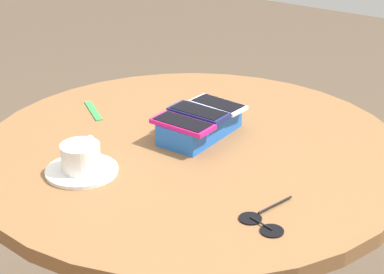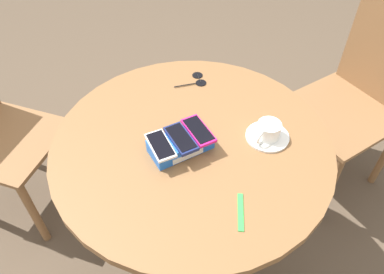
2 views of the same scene
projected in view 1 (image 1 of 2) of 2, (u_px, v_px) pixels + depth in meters
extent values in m
cylinder|color=brown|center=(192.00, 151.00, 1.42)|extent=(0.95, 0.95, 0.03)
cube|color=blue|center=(200.00, 126.00, 1.45)|extent=(0.20, 0.10, 0.05)
cube|color=white|center=(182.00, 124.00, 1.48)|extent=(0.11, 0.00, 0.02)
cube|color=silver|center=(218.00, 105.00, 1.48)|extent=(0.07, 0.13, 0.01)
cube|color=black|center=(218.00, 103.00, 1.48)|extent=(0.06, 0.12, 0.00)
cube|color=navy|center=(198.00, 113.00, 1.44)|extent=(0.06, 0.14, 0.01)
cube|color=black|center=(198.00, 110.00, 1.43)|extent=(0.06, 0.12, 0.00)
cube|color=#D11975|center=(183.00, 124.00, 1.38)|extent=(0.06, 0.14, 0.01)
cube|color=black|center=(183.00, 122.00, 1.38)|extent=(0.06, 0.12, 0.00)
cylinder|color=white|center=(82.00, 171.00, 1.30)|extent=(0.15, 0.15, 0.01)
cylinder|color=white|center=(81.00, 157.00, 1.28)|extent=(0.08, 0.08, 0.05)
cylinder|color=brown|center=(80.00, 147.00, 1.27)|extent=(0.07, 0.07, 0.00)
torus|color=white|center=(89.00, 148.00, 1.32)|extent=(0.05, 0.03, 0.05)
cube|color=green|center=(93.00, 111.00, 1.59)|extent=(0.08, 0.11, 0.00)
cylinder|color=black|center=(272.00, 231.00, 1.10)|extent=(0.04, 0.04, 0.00)
cylinder|color=black|center=(250.00, 219.00, 1.14)|extent=(0.04, 0.04, 0.00)
cylinder|color=black|center=(261.00, 223.00, 1.12)|extent=(0.02, 0.05, 0.00)
cylinder|color=black|center=(275.00, 205.00, 1.18)|extent=(0.09, 0.03, 0.00)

